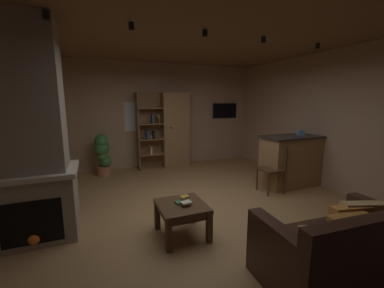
% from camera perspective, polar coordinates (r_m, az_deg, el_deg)
% --- Properties ---
extents(floor, '(5.71, 6.16, 0.02)m').
position_cam_1_polar(floor, '(4.18, 2.11, -15.38)').
color(floor, '#A37A4C').
rests_on(floor, ground).
extents(wall_back, '(5.83, 0.06, 2.77)m').
position_cam_1_polar(wall_back, '(6.74, -8.64, 6.55)').
color(wall_back, tan).
rests_on(wall_back, ground).
extents(wall_right, '(0.06, 6.16, 2.77)m').
position_cam_1_polar(wall_right, '(5.62, 30.31, 4.61)').
color(wall_right, tan).
rests_on(wall_right, ground).
extents(ceiling, '(5.71, 6.16, 0.02)m').
position_cam_1_polar(ceiling, '(3.90, 2.41, 24.81)').
color(ceiling, brown).
extents(window_pane_back, '(0.77, 0.01, 0.76)m').
position_cam_1_polar(window_pane_back, '(6.63, -12.23, 6.26)').
color(window_pane_back, white).
extents(stone_fireplace, '(1.02, 0.82, 2.77)m').
position_cam_1_polar(stone_fireplace, '(3.68, -33.57, 0.04)').
color(stone_fireplace, gray).
rests_on(stone_fireplace, ground).
extents(bookshelf_cabinet, '(1.37, 0.41, 1.99)m').
position_cam_1_polar(bookshelf_cabinet, '(6.62, -4.74, 3.13)').
color(bookshelf_cabinet, '#997047').
rests_on(bookshelf_cabinet, ground).
extents(kitchen_bar_counter, '(1.55, 0.65, 1.07)m').
position_cam_1_polar(kitchen_bar_counter, '(5.68, 23.06, -3.46)').
color(kitchen_bar_counter, '#997047').
rests_on(kitchen_bar_counter, ground).
extents(tissue_box, '(0.16, 0.16, 0.11)m').
position_cam_1_polar(tissue_box, '(5.60, 23.99, 2.40)').
color(tissue_box, '#598CBF').
rests_on(tissue_box, kitchen_bar_counter).
extents(leather_couch, '(1.57, 0.93, 0.84)m').
position_cam_1_polar(leather_couch, '(3.02, 31.17, -20.78)').
color(leather_couch, '#382116').
rests_on(leather_couch, ground).
extents(coffee_table, '(0.61, 0.65, 0.44)m').
position_cam_1_polar(coffee_table, '(3.35, -2.39, -15.22)').
color(coffee_table, '#4C331E').
rests_on(coffee_table, ground).
extents(table_book_0, '(0.12, 0.11, 0.03)m').
position_cam_1_polar(table_book_0, '(3.33, -2.84, -13.43)').
color(table_book_0, '#387247').
rests_on(table_book_0, coffee_table).
extents(table_book_1, '(0.15, 0.12, 0.03)m').
position_cam_1_polar(table_book_1, '(3.25, -1.34, -13.53)').
color(table_book_1, beige).
rests_on(table_book_1, coffee_table).
extents(table_book_2, '(0.13, 0.12, 0.02)m').
position_cam_1_polar(table_book_2, '(3.37, -1.76, -12.20)').
color(table_book_2, gold).
rests_on(table_book_2, coffee_table).
extents(dining_chair, '(0.42, 0.42, 0.92)m').
position_cam_1_polar(dining_chair, '(5.08, 18.69, -4.79)').
color(dining_chair, '#4C331E').
rests_on(dining_chair, ground).
extents(potted_floor_plant, '(0.41, 0.37, 1.00)m').
position_cam_1_polar(potted_floor_plant, '(6.25, -20.19, -2.01)').
color(potted_floor_plant, '#B77051').
rests_on(potted_floor_plant, ground).
extents(wall_mounted_tv, '(0.77, 0.06, 0.43)m').
position_cam_1_polar(wall_mounted_tv, '(7.46, 7.64, 7.71)').
color(wall_mounted_tv, black).
extents(track_light_spot_0, '(0.07, 0.07, 0.09)m').
position_cam_1_polar(track_light_spot_0, '(3.38, -30.93, 24.41)').
color(track_light_spot_0, black).
extents(track_light_spot_1, '(0.07, 0.07, 0.09)m').
position_cam_1_polar(track_light_spot_1, '(3.45, -13.95, 25.12)').
color(track_light_spot_1, black).
extents(track_light_spot_2, '(0.07, 0.07, 0.09)m').
position_cam_1_polar(track_light_spot_2, '(3.68, 3.05, 24.40)').
color(track_light_spot_2, black).
extents(track_light_spot_3, '(0.07, 0.07, 0.09)m').
position_cam_1_polar(track_light_spot_3, '(4.18, 16.33, 22.31)').
color(track_light_spot_3, black).
extents(track_light_spot_4, '(0.07, 0.07, 0.09)m').
position_cam_1_polar(track_light_spot_4, '(4.94, 27.25, 19.66)').
color(track_light_spot_4, black).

